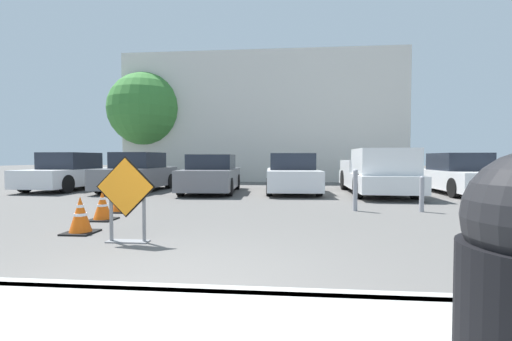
{
  "coord_description": "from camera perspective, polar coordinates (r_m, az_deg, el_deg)",
  "views": [
    {
      "loc": [
        1.27,
        -2.96,
        1.31
      ],
      "look_at": [
        0.03,
        10.38,
        0.82
      ],
      "focal_mm": 24.0,
      "sensor_mm": 36.0,
      "label": 1
    }
  ],
  "objects": [
    {
      "name": "road_closed_sign",
      "position": [
        5.63,
        -20.84,
        -3.96
      ],
      "size": [
        0.94,
        0.2,
        1.33
      ],
      "color": "black",
      "rests_on": "ground_plane"
    },
    {
      "name": "curb_lip",
      "position": [
        3.45,
        -17.67,
        -19.05
      ],
      "size": [
        24.26,
        0.2,
        0.14
      ],
      "color": "#999993",
      "rests_on": "ground_plane"
    },
    {
      "name": "traffic_cone_nearest",
      "position": [
        6.71,
        -27.23,
        -6.67
      ],
      "size": [
        0.5,
        0.5,
        0.64
      ],
      "color": "black",
      "rests_on": "ground_plane"
    },
    {
      "name": "traffic_cone_third",
      "position": [
        8.89,
        -21.92,
        -4.06
      ],
      "size": [
        0.43,
        0.43,
        0.78
      ],
      "color": "black",
      "rests_on": "ground_plane"
    },
    {
      "name": "bollard_nearest",
      "position": [
        8.8,
        16.21,
        -2.96
      ],
      "size": [
        0.12,
        0.12,
        1.04
      ],
      "color": "gray",
      "rests_on": "ground_plane"
    },
    {
      "name": "parked_car_nearest",
      "position": [
        16.06,
        -28.66,
        -0.34
      ],
      "size": [
        2.08,
        4.3,
        1.53
      ],
      "rotation": [
        0.0,
        0.0,
        3.09
      ],
      "color": "silver",
      "rests_on": "ground_plane"
    },
    {
      "name": "traffic_cone_second",
      "position": [
        7.91,
        -24.21,
        -5.41
      ],
      "size": [
        0.5,
        0.5,
        0.62
      ],
      "color": "black",
      "rests_on": "ground_plane"
    },
    {
      "name": "building_facade_backdrop",
      "position": [
        21.29,
        1.34,
        8.27
      ],
      "size": [
        15.74,
        5.0,
        7.21
      ],
      "color": "beige",
      "rests_on": "ground_plane"
    },
    {
      "name": "ground_plane",
      "position": [
        13.08,
        -0.31,
        -3.65
      ],
      "size": [
        96.0,
        96.0,
        0.0
      ],
      "primitive_type": "plane",
      "color": "#565451"
    },
    {
      "name": "parked_car_fourth",
      "position": [
        13.14,
        5.96,
        -0.67
      ],
      "size": [
        2.06,
        4.34,
        1.49
      ],
      "rotation": [
        0.0,
        0.0,
        3.19
      ],
      "color": "silver",
      "rests_on": "ground_plane"
    },
    {
      "name": "parked_car_fifth",
      "position": [
        14.54,
        30.72,
        -0.68
      ],
      "size": [
        1.83,
        4.51,
        1.49
      ],
      "rotation": [
        0.0,
        0.0,
        3.12
      ],
      "color": "white",
      "rests_on": "ground_plane"
    },
    {
      "name": "parked_car_third",
      "position": [
        13.1,
        -7.44,
        -0.74
      ],
      "size": [
        2.04,
        4.11,
        1.44
      ],
      "rotation": [
        0.0,
        0.0,
        3.19
      ],
      "color": "slate",
      "rests_on": "ground_plane"
    },
    {
      "name": "parked_car_second",
      "position": [
        14.35,
        -19.11,
        -0.47
      ],
      "size": [
        1.96,
        4.11,
        1.53
      ],
      "rotation": [
        0.0,
        0.0,
        3.09
      ],
      "color": "slate",
      "rests_on": "ground_plane"
    },
    {
      "name": "bollard_second",
      "position": [
        9.23,
        25.91,
        -3.36
      ],
      "size": [
        0.12,
        0.12,
        0.88
      ],
      "color": "gray",
      "rests_on": "ground_plane"
    },
    {
      "name": "pickup_truck",
      "position": [
        12.89,
        19.61,
        -0.58
      ],
      "size": [
        2.11,
        5.28,
        1.62
      ],
      "rotation": [
        0.0,
        0.0,
        3.12
      ],
      "color": "silver",
      "rests_on": "ground_plane"
    },
    {
      "name": "street_tree_behind_lot",
      "position": [
        20.75,
        -18.02,
        9.66
      ],
      "size": [
        4.11,
        4.11,
        6.15
      ],
      "color": "#513823",
      "rests_on": "ground_plane"
    }
  ]
}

